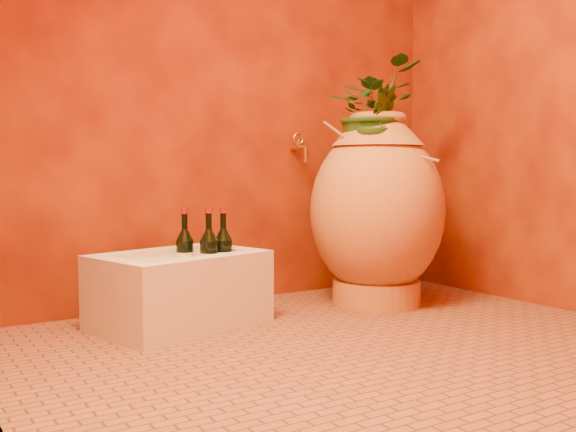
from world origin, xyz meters
TOP-DOWN VIEW (x-y plane):
  - floor at (0.00, 0.00)m, footprint 2.50×2.50m
  - wall_back at (0.00, 1.00)m, footprint 2.50×0.02m
  - wall_right at (1.25, 0.00)m, footprint 0.02×2.00m
  - amphora at (0.57, 0.52)m, footprint 0.70×0.70m
  - stone_basin at (-0.43, 0.62)m, footprint 0.77×0.62m
  - wine_bottle_a at (-0.37, 0.70)m, footprint 0.08×0.08m
  - wine_bottle_b at (-0.22, 0.62)m, footprint 0.08×0.08m
  - wine_bottle_c at (-0.30, 0.60)m, footprint 0.08×0.08m
  - wall_tap at (0.38, 0.92)m, footprint 0.07×0.14m
  - plant_main at (0.55, 0.54)m, footprint 0.54×0.49m
  - plant_side at (0.50, 0.44)m, footprint 0.24×0.22m

SIDE VIEW (x-z plane):
  - floor at x=0.00m, z-range 0.00..0.00m
  - stone_basin at x=-0.43m, z-range -0.01..0.31m
  - wine_bottle_a at x=-0.37m, z-range 0.13..0.45m
  - wine_bottle_b at x=-0.22m, z-range 0.13..0.45m
  - wine_bottle_c at x=-0.30m, z-range 0.13..0.46m
  - amphora at x=0.57m, z-range 0.00..0.94m
  - wall_tap at x=0.38m, z-range 0.71..0.87m
  - plant_side at x=0.50m, z-range 0.70..1.07m
  - plant_main at x=0.55m, z-range 0.70..1.21m
  - wall_back at x=0.00m, z-range 0.00..2.50m
  - wall_right at x=1.25m, z-range 0.00..2.50m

